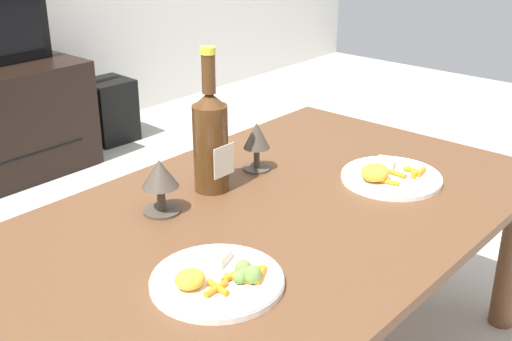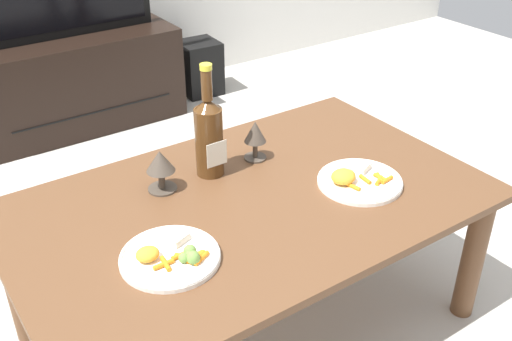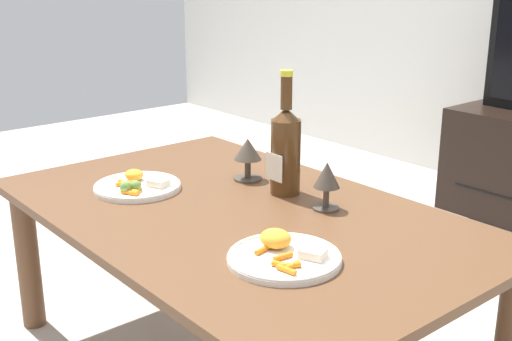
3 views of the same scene
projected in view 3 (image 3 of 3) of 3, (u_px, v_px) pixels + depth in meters
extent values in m
cube|color=brown|center=(237.00, 214.00, 1.74)|extent=(1.34, 0.83, 0.03)
cylinder|color=brown|center=(28.00, 258.00, 2.04)|extent=(0.07, 0.07, 0.45)
cylinder|color=brown|center=(210.00, 207.00, 2.47)|extent=(0.07, 0.07, 0.45)
cylinder|color=#4C2D14|center=(286.00, 157.00, 1.83)|extent=(0.08, 0.08, 0.21)
cone|color=#4C2D14|center=(286.00, 115.00, 1.80)|extent=(0.08, 0.08, 0.04)
cylinder|color=#4C2D14|center=(286.00, 93.00, 1.78)|extent=(0.03, 0.03, 0.09)
cylinder|color=yellow|center=(287.00, 73.00, 1.76)|extent=(0.03, 0.03, 0.02)
cube|color=silver|center=(274.00, 167.00, 1.81)|extent=(0.07, 0.00, 0.08)
cylinder|color=#473D33|center=(248.00, 178.00, 1.98)|extent=(0.08, 0.08, 0.01)
cylinder|color=#473D33|center=(248.00, 168.00, 1.97)|extent=(0.02, 0.02, 0.06)
cone|color=#473D33|center=(248.00, 149.00, 1.95)|extent=(0.08, 0.08, 0.06)
cylinder|color=#473D33|center=(326.00, 208.00, 1.74)|extent=(0.07, 0.07, 0.01)
cylinder|color=#473D33|center=(326.00, 197.00, 1.73)|extent=(0.02, 0.02, 0.05)
cone|color=#473D33|center=(327.00, 175.00, 1.72)|extent=(0.07, 0.07, 0.07)
cylinder|color=white|center=(138.00, 187.00, 1.89)|extent=(0.25, 0.25, 0.01)
torus|color=white|center=(137.00, 185.00, 1.89)|extent=(0.25, 0.25, 0.01)
ellipsoid|color=orange|center=(134.00, 175.00, 1.93)|extent=(0.06, 0.05, 0.03)
cube|color=beige|center=(158.00, 183.00, 1.88)|extent=(0.07, 0.06, 0.02)
cylinder|color=orange|center=(129.00, 193.00, 1.81)|extent=(0.05, 0.03, 0.01)
cylinder|color=orange|center=(131.00, 191.00, 1.82)|extent=(0.05, 0.03, 0.01)
cylinder|color=orange|center=(132.00, 191.00, 1.83)|extent=(0.05, 0.02, 0.01)
cylinder|color=orange|center=(132.00, 188.00, 1.85)|extent=(0.04, 0.05, 0.01)
cylinder|color=orange|center=(136.00, 187.00, 1.86)|extent=(0.05, 0.01, 0.01)
cylinder|color=orange|center=(125.00, 183.00, 1.89)|extent=(0.02, 0.05, 0.01)
cylinder|color=orange|center=(124.00, 183.00, 1.89)|extent=(0.05, 0.01, 0.01)
sphere|color=olive|center=(130.00, 187.00, 1.84)|extent=(0.03, 0.03, 0.03)
sphere|color=olive|center=(128.00, 186.00, 1.85)|extent=(0.03, 0.03, 0.03)
sphere|color=olive|center=(136.00, 186.00, 1.84)|extent=(0.03, 0.03, 0.03)
sphere|color=olive|center=(126.00, 187.00, 1.83)|extent=(0.03, 0.03, 0.03)
cylinder|color=white|center=(284.00, 259.00, 1.44)|extent=(0.25, 0.25, 0.01)
torus|color=white|center=(284.00, 256.00, 1.43)|extent=(0.25, 0.25, 0.01)
ellipsoid|color=orange|center=(276.00, 238.00, 1.48)|extent=(0.07, 0.07, 0.04)
cube|color=beige|center=(313.00, 253.00, 1.43)|extent=(0.07, 0.06, 0.02)
cylinder|color=orange|center=(286.00, 270.00, 1.36)|extent=(0.05, 0.02, 0.01)
cylinder|color=orange|center=(283.00, 265.00, 1.38)|extent=(0.05, 0.03, 0.01)
cylinder|color=orange|center=(291.00, 266.00, 1.37)|extent=(0.02, 0.05, 0.01)
cylinder|color=orange|center=(290.00, 265.00, 1.38)|extent=(0.03, 0.05, 0.01)
cylinder|color=orange|center=(283.00, 257.00, 1.42)|extent=(0.02, 0.05, 0.01)
cylinder|color=orange|center=(263.00, 250.00, 1.45)|extent=(0.02, 0.05, 0.01)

